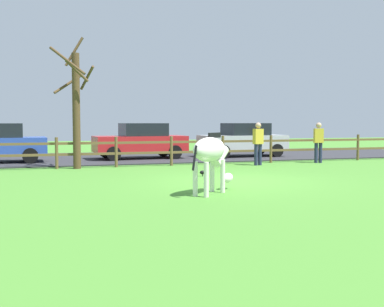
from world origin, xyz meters
TOP-DOWN VIEW (x-y plane):
  - ground_plane at (0.00, 0.00)m, footprint 60.00×60.00m
  - parking_asphalt at (0.00, 9.30)m, footprint 28.00×7.40m
  - paddock_fence at (-0.49, 5.00)m, footprint 21.13×0.11m
  - bare_tree at (-4.01, 4.87)m, footprint 1.53×1.68m
  - zebra at (-1.44, -2.06)m, footprint 1.56×1.44m
  - crow_on_grass at (-0.49, 1.29)m, footprint 0.21×0.10m
  - parked_car_silver at (3.80, 7.97)m, footprint 4.07×2.02m
  - parked_car_red at (-1.04, 8.19)m, footprint 4.10×2.09m
  - visitor_left_of_tree at (5.52, 4.34)m, footprint 0.40×0.31m
  - visitor_right_of_tree at (2.71, 4.11)m, footprint 0.38×0.26m

SIDE VIEW (x-z plane):
  - ground_plane at x=0.00m, z-range 0.00..0.00m
  - parking_asphalt at x=0.00m, z-range 0.00..0.05m
  - crow_on_grass at x=-0.49m, z-range 0.02..0.23m
  - paddock_fence at x=-0.49m, z-range 0.08..1.21m
  - parked_car_silver at x=3.80m, z-range 0.06..1.62m
  - parked_car_red at x=-1.04m, z-range 0.06..1.62m
  - visitor_left_of_tree at x=5.52m, z-range 0.09..1.73m
  - visitor_right_of_tree at x=2.71m, z-range 0.09..1.73m
  - zebra at x=-1.44m, z-range 0.22..1.63m
  - bare_tree at x=-4.01m, z-range -0.08..4.62m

